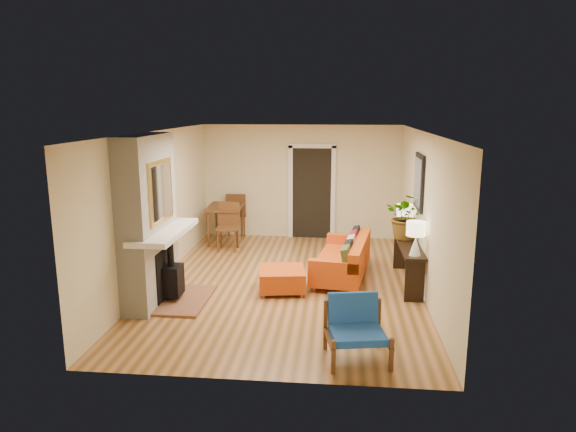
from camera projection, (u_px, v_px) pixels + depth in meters
name	position (u px, v px, depth m)	size (l,w,h in m)	color
room_shell	(327.00, 189.00, 11.15)	(6.50, 6.50, 6.50)	#BF7F49
fireplace	(151.00, 224.00, 7.87)	(1.09, 1.68, 2.60)	white
sofa	(346.00, 259.00, 9.17)	(1.11, 2.05, 0.77)	silver
ottoman	(282.00, 278.00, 8.49)	(0.84, 0.84, 0.38)	silver
blue_chair	(356.00, 325.00, 6.24)	(0.83, 0.82, 0.75)	brown
dining_table	(229.00, 213.00, 11.48)	(0.84, 1.89, 1.01)	brown
console_table	(408.00, 252.00, 8.76)	(0.34, 1.85, 0.72)	black
lamp_near	(416.00, 234.00, 7.95)	(0.30, 0.30, 0.54)	white
lamp_far	(405.00, 215.00, 9.33)	(0.30, 0.30, 0.54)	white
houseplant	(407.00, 216.00, 8.94)	(0.74, 0.64, 0.83)	#1E5919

